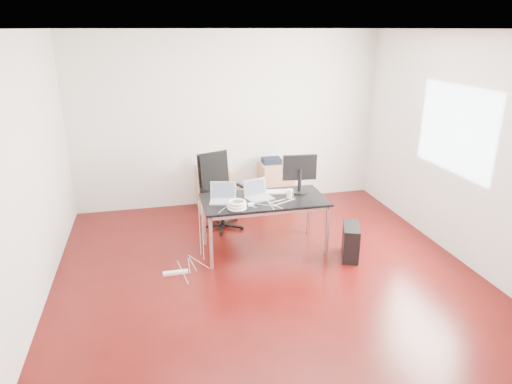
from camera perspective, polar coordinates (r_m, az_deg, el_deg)
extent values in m
plane|color=#3D0806|center=(5.65, 1.29, -10.01)|extent=(5.00, 5.00, 0.00)
plane|color=silver|center=(4.90, 1.56, 19.72)|extent=(5.00, 5.00, 0.00)
plane|color=silver|center=(7.48, -3.45, 8.94)|extent=(5.00, 0.00, 5.00)
plane|color=silver|center=(2.92, 13.99, -9.67)|extent=(5.00, 0.00, 5.00)
plane|color=silver|center=(5.10, -26.91, 1.59)|extent=(0.00, 5.00, 5.00)
plane|color=silver|center=(6.20, 24.48, 4.90)|extent=(0.00, 5.00, 5.00)
plane|color=white|center=(6.30, 23.55, 7.13)|extent=(0.00, 1.50, 1.50)
cube|color=black|center=(5.89, 1.01, -0.99)|extent=(1.60, 0.80, 0.03)
cube|color=silver|center=(5.59, -5.64, -6.36)|extent=(0.04, 0.04, 0.70)
cube|color=silver|center=(6.23, -6.53, -3.57)|extent=(0.04, 0.04, 0.70)
cube|color=silver|center=(5.95, 8.88, -4.85)|extent=(0.04, 0.04, 0.70)
cube|color=silver|center=(6.54, 6.62, -2.38)|extent=(0.04, 0.04, 0.70)
cylinder|color=black|center=(6.77, -4.17, -2.57)|extent=(0.06, 0.06, 0.47)
cube|color=black|center=(6.67, -4.22, -0.47)|extent=(0.61, 0.60, 0.06)
cube|color=black|center=(6.76, -5.23, 2.49)|extent=(0.46, 0.26, 0.55)
cube|color=#A77353|center=(7.45, -5.37, 0.46)|extent=(0.50, 0.50, 0.70)
cube|color=#A77353|center=(7.65, 2.44, 1.06)|extent=(0.50, 0.50, 0.70)
cube|color=black|center=(6.02, 11.75, -6.09)|extent=(0.35, 0.49, 0.44)
cylinder|color=black|center=(7.51, -2.60, -1.00)|extent=(0.27, 0.27, 0.28)
cube|color=white|center=(5.69, -10.03, -9.89)|extent=(0.30, 0.06, 0.04)
cube|color=silver|center=(5.77, -4.14, -1.25)|extent=(0.37, 0.30, 0.01)
cube|color=silver|center=(5.84, -4.08, 0.23)|extent=(0.33, 0.12, 0.22)
cube|color=#475166|center=(5.83, -4.07, 0.21)|extent=(0.29, 0.10, 0.18)
cube|color=silver|center=(5.87, 0.48, -0.82)|extent=(0.39, 0.32, 0.01)
cube|color=silver|center=(5.93, -0.11, 0.58)|extent=(0.33, 0.15, 0.22)
cube|color=#475166|center=(5.92, -0.10, 0.56)|extent=(0.29, 0.13, 0.18)
cylinder|color=black|center=(6.15, 5.43, 0.09)|extent=(0.26, 0.26, 0.02)
cylinder|color=black|center=(6.10, 5.48, 1.51)|extent=(0.05, 0.05, 0.30)
cube|color=black|center=(6.07, 5.49, 3.08)|extent=(0.45, 0.09, 0.34)
cube|color=#475166|center=(6.09, 5.40, 3.15)|extent=(0.39, 0.04, 0.29)
cube|color=white|center=(6.11, 2.19, 0.02)|extent=(0.45, 0.19, 0.02)
cylinder|color=white|center=(5.90, 4.24, -0.22)|extent=(0.09, 0.09, 0.12)
cylinder|color=brown|center=(5.91, 4.34, -0.30)|extent=(0.09, 0.09, 0.10)
torus|color=white|center=(5.55, -2.38, -1.97)|extent=(0.24, 0.24, 0.04)
torus|color=white|center=(5.54, -2.38, -1.63)|extent=(0.23, 0.23, 0.04)
torus|color=white|center=(5.53, -2.39, -1.28)|extent=(0.22, 0.22, 0.04)
cube|color=white|center=(5.65, -0.65, -1.60)|extent=(0.07, 0.07, 0.03)
cube|color=#9E9E9E|center=(7.34, -6.14, 3.75)|extent=(0.09, 0.08, 0.18)
cube|color=black|center=(7.55, 1.95, 3.95)|extent=(0.30, 0.25, 0.09)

